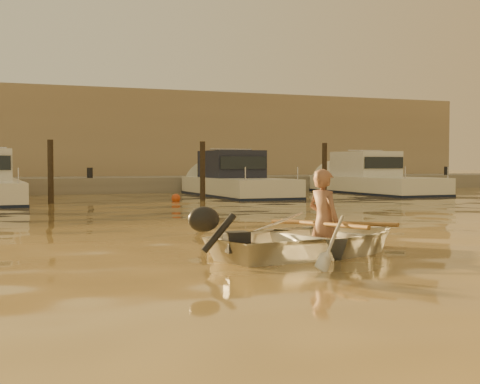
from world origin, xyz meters
name	(u,v)px	position (x,y,z in m)	size (l,w,h in m)	color
ground_plane	(190,268)	(0.00, 0.00, 0.00)	(160.00, 160.00, 0.00)	olive
dinghy	(319,238)	(2.09, 0.57, 0.22)	(2.38, 3.33, 0.69)	white
person	(324,222)	(2.18, 0.60, 0.45)	(0.55, 0.36, 1.50)	#8E5D47
outboard_motor	(235,242)	(0.65, 0.14, 0.28)	(0.90, 0.40, 0.70)	black
oar_port	(331,223)	(2.33, 0.65, 0.42)	(0.06, 0.06, 2.10)	brown
oar_starboard	(321,224)	(2.14, 0.59, 0.42)	(0.06, 0.06, 2.10)	olive
moored_boat_4	(237,180)	(6.94, 16.00, 0.62)	(2.43, 7.44, 1.75)	silver
moored_boat_5	(375,178)	(13.09, 16.00, 0.62)	(2.40, 7.99, 1.75)	white
piling_2	(51,175)	(-0.20, 13.80, 0.90)	(0.18, 0.18, 2.20)	#2D2319
piling_3	(203,174)	(4.80, 13.80, 0.90)	(0.18, 0.18, 2.20)	#2D2319
piling_4	(324,173)	(9.50, 13.80, 0.90)	(0.18, 0.18, 2.20)	#2D2319
fender_d	(176,198)	(3.79, 13.58, 0.10)	(0.30, 0.30, 0.30)	#C34316
fender_e	(276,197)	(7.25, 13.18, 0.10)	(0.30, 0.30, 0.30)	silver
quay	(36,189)	(0.00, 21.50, 0.15)	(52.00, 4.00, 1.00)	gray
waterfront_building	(26,140)	(0.00, 27.00, 2.40)	(46.00, 7.00, 4.80)	#9E8466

